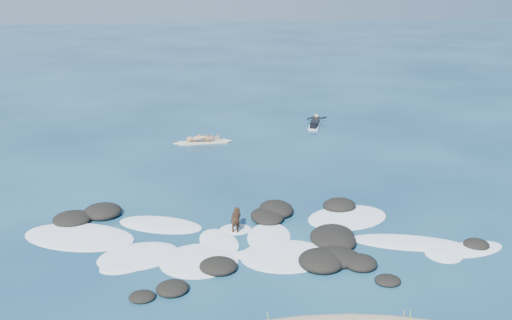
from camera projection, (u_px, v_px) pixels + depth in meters
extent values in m
plane|color=#0A2642|center=(267.00, 220.00, 20.22)|extent=(160.00, 160.00, 0.00)
ellipsoid|color=black|center=(332.00, 236.00, 18.72)|extent=(2.07, 2.22, 0.42)
ellipsoid|color=black|center=(337.00, 257.00, 17.32)|extent=(1.81, 1.65, 0.48)
ellipsoid|color=black|center=(103.00, 212.00, 20.57)|extent=(1.55, 1.50, 0.51)
ellipsoid|color=black|center=(218.00, 266.00, 16.85)|extent=(1.39, 1.33, 0.39)
ellipsoid|color=black|center=(388.00, 281.00, 16.15)|extent=(0.80, 0.73, 0.24)
ellipsoid|color=black|center=(72.00, 219.00, 20.04)|extent=(1.41, 1.33, 0.42)
ellipsoid|color=black|center=(142.00, 297.00, 15.36)|extent=(0.77, 0.69, 0.22)
ellipsoid|color=black|center=(360.00, 263.00, 17.03)|extent=(1.24, 1.24, 0.39)
ellipsoid|color=black|center=(476.00, 245.00, 18.18)|extent=(0.99, 0.91, 0.36)
ellipsoid|color=black|center=(339.00, 206.00, 21.11)|extent=(1.29, 1.11, 0.50)
ellipsoid|color=black|center=(267.00, 216.00, 20.24)|extent=(1.36, 1.59, 0.39)
ellipsoid|color=black|center=(321.00, 261.00, 17.10)|extent=(1.82, 1.86, 0.51)
ellipsoid|color=black|center=(276.00, 209.00, 20.77)|extent=(1.42, 1.61, 0.50)
ellipsoid|color=black|center=(339.00, 240.00, 18.42)|extent=(1.27, 1.54, 0.46)
ellipsoid|color=black|center=(172.00, 288.00, 15.71)|extent=(1.17, 1.14, 0.31)
ellipsoid|color=white|center=(269.00, 237.00, 18.90)|extent=(1.90, 2.49, 0.12)
ellipsoid|color=white|center=(472.00, 249.00, 18.06)|extent=(2.38, 1.43, 0.12)
ellipsoid|color=white|center=(128.00, 265.00, 17.11)|extent=(1.98, 1.57, 0.12)
ellipsoid|color=white|center=(347.00, 217.00, 20.37)|extent=(3.46, 2.83, 0.12)
ellipsoid|color=white|center=(219.00, 242.00, 18.54)|extent=(1.63, 2.26, 0.12)
ellipsoid|color=white|center=(199.00, 261.00, 17.36)|extent=(2.82, 2.68, 0.12)
ellipsoid|color=white|center=(160.00, 225.00, 19.79)|extent=(3.34, 2.43, 0.12)
ellipsoid|color=white|center=(275.00, 256.00, 17.62)|extent=(2.76, 1.53, 0.12)
ellipsoid|color=white|center=(139.00, 256.00, 17.62)|extent=(2.93, 2.42, 0.12)
ellipsoid|color=white|center=(79.00, 237.00, 18.90)|extent=(4.36, 3.34, 0.12)
ellipsoid|color=white|center=(286.00, 256.00, 17.63)|extent=(2.90, 2.29, 0.12)
ellipsoid|color=white|center=(408.00, 243.00, 18.49)|extent=(3.87, 2.19, 0.12)
ellipsoid|color=white|center=(443.00, 255.00, 17.72)|extent=(1.43, 1.46, 0.12)
ellipsoid|color=white|center=(236.00, 229.00, 19.43)|extent=(1.10, 0.90, 0.12)
cube|color=beige|center=(203.00, 142.00, 29.12)|extent=(2.53, 0.64, 0.08)
ellipsoid|color=beige|center=(227.00, 141.00, 29.34)|extent=(0.52, 0.31, 0.09)
ellipsoid|color=beige|center=(178.00, 144.00, 28.90)|extent=(0.52, 0.31, 0.09)
imported|color=tan|center=(202.00, 126.00, 28.85)|extent=(0.42, 0.61, 1.63)
cube|color=white|center=(315.00, 125.00, 32.41)|extent=(1.27, 2.38, 0.09)
ellipsoid|color=white|center=(317.00, 120.00, 33.49)|extent=(0.43, 0.57, 0.09)
cube|color=black|center=(315.00, 122.00, 32.36)|extent=(0.87, 1.50, 0.23)
sphere|color=tan|center=(316.00, 116.00, 33.09)|extent=(0.31, 0.31, 0.24)
cylinder|color=black|center=(312.00, 118.00, 33.33)|extent=(0.59, 0.13, 0.26)
cylinder|color=black|center=(322.00, 118.00, 33.22)|extent=(0.50, 0.46, 0.26)
cube|color=black|center=(314.00, 126.00, 31.63)|extent=(0.53, 0.67, 0.15)
cylinder|color=black|center=(236.00, 218.00, 19.19)|extent=(0.38, 0.62, 0.28)
sphere|color=black|center=(236.00, 215.00, 19.43)|extent=(0.34, 0.34, 0.29)
sphere|color=black|center=(235.00, 221.00, 18.95)|extent=(0.31, 0.31, 0.26)
sphere|color=black|center=(237.00, 210.00, 19.56)|extent=(0.24, 0.24, 0.21)
cone|color=black|center=(237.00, 209.00, 19.68)|extent=(0.13, 0.15, 0.11)
cone|color=black|center=(235.00, 208.00, 19.53)|extent=(0.11, 0.09, 0.10)
cone|color=black|center=(238.00, 208.00, 19.52)|extent=(0.11, 0.09, 0.10)
cylinder|color=black|center=(234.00, 223.00, 19.47)|extent=(0.08, 0.08, 0.37)
cylinder|color=black|center=(238.00, 224.00, 19.47)|extent=(0.08, 0.08, 0.37)
cylinder|color=black|center=(233.00, 228.00, 19.10)|extent=(0.08, 0.08, 0.37)
cylinder|color=black|center=(237.00, 228.00, 19.09)|extent=(0.08, 0.08, 0.37)
cylinder|color=black|center=(235.00, 221.00, 18.81)|extent=(0.10, 0.28, 0.16)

